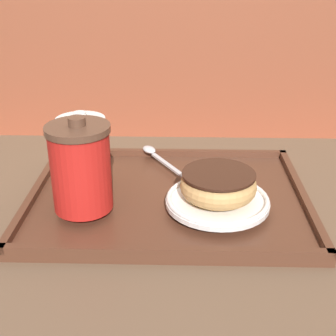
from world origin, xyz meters
name	(u,v)px	position (x,y,z in m)	size (l,w,h in m)	color
booth_bench	(176,185)	(-0.03, 0.87, 0.32)	(1.61, 0.44, 1.00)	brown
cafe_table	(189,290)	(0.00, 0.00, 0.56)	(0.90, 0.66, 0.72)	brown
serving_tray	(168,198)	(-0.04, 0.03, 0.73)	(0.46, 0.35, 0.02)	#512D1E
coffee_cup_front	(81,167)	(-0.17, -0.03, 0.81)	(0.10, 0.10, 0.15)	red
coffee_cup_rear	(83,148)	(-0.19, 0.07, 0.80)	(0.08, 0.08, 0.12)	#E0B784
plate_with_chocolate_donut	(217,200)	(0.04, -0.02, 0.75)	(0.16, 0.16, 0.01)	white
donut_chocolate_glazed	(218,185)	(0.04, -0.02, 0.78)	(0.12, 0.12, 0.04)	tan
spoon	(155,154)	(-0.07, 0.16, 0.75)	(0.10, 0.14, 0.01)	silver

